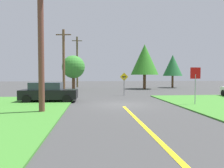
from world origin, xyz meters
name	(u,v)px	position (x,y,z in m)	size (l,w,h in m)	color
ground_plane	(122,105)	(0.00, 0.00, 0.00)	(120.00, 120.00, 0.00)	#3F3F3F
lane_stripe_center	(151,133)	(0.00, -8.00, 0.01)	(0.20, 14.00, 0.01)	yellow
stop_sign	(195,78)	(5.35, -0.75, 1.98)	(0.82, 0.15, 2.78)	#9EA0A8
parked_car_near_building	(49,92)	(-5.80, 2.21, 0.81)	(4.57, 2.18, 1.62)	black
utility_pole_near	(41,46)	(-5.19, -2.93, 3.93)	(1.80, 0.36, 7.68)	brown
utility_pole_mid	(64,61)	(-5.52, 10.04, 3.90)	(1.80, 0.37, 7.56)	brown
utility_pole_far	(77,61)	(-4.78, 23.01, 4.61)	(1.80, 0.30, 9.00)	brown
direction_sign	(124,81)	(1.24, 7.05, 1.54)	(0.91, 0.08, 2.47)	slate
oak_tree_left	(145,60)	(6.14, 17.67, 4.65)	(4.39, 4.39, 7.08)	brown
pine_tree_center	(73,67)	(-4.92, 16.50, 3.39)	(3.38, 3.38, 5.10)	brown
oak_tree_right	(173,65)	(11.81, 20.44, 3.87)	(3.32, 3.32, 5.71)	brown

